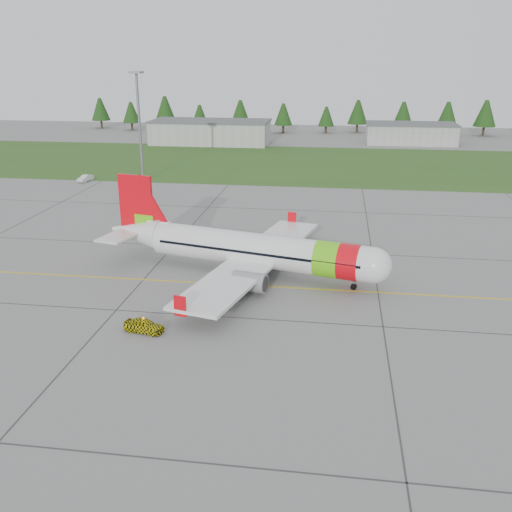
# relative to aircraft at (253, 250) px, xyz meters

# --- Properties ---
(ground) EXTENTS (320.00, 320.00, 0.00)m
(ground) POSITION_rel_aircraft_xyz_m (3.43, -11.14, -2.91)
(ground) COLOR gray
(ground) RESTS_ON ground
(aircraft) EXTENTS (32.81, 30.84, 10.10)m
(aircraft) POSITION_rel_aircraft_xyz_m (0.00, 0.00, 0.00)
(aircraft) COLOR white
(aircraft) RESTS_ON ground
(follow_me_car) EXTENTS (1.46, 1.64, 3.61)m
(follow_me_car) POSITION_rel_aircraft_xyz_m (-7.44, -15.10, -1.11)
(follow_me_car) COLOR #F9EE0D
(follow_me_car) RESTS_ON ground
(service_van) EXTENTS (1.58, 1.53, 3.89)m
(service_van) POSITION_rel_aircraft_xyz_m (-39.56, 44.99, -0.97)
(service_van) COLOR silver
(service_van) RESTS_ON ground
(grass_strip) EXTENTS (320.00, 50.00, 0.03)m
(grass_strip) POSITION_rel_aircraft_xyz_m (3.43, 70.86, -2.90)
(grass_strip) COLOR #30561E
(grass_strip) RESTS_ON ground
(taxi_guideline) EXTENTS (120.00, 0.25, 0.02)m
(taxi_guideline) POSITION_rel_aircraft_xyz_m (3.43, -3.14, -2.90)
(taxi_guideline) COLOR gold
(taxi_guideline) RESTS_ON ground
(hangar_west) EXTENTS (32.00, 14.00, 6.00)m
(hangar_west) POSITION_rel_aircraft_xyz_m (-26.57, 98.86, 0.09)
(hangar_west) COLOR #A8A8A3
(hangar_west) RESTS_ON ground
(hangar_east) EXTENTS (24.00, 12.00, 5.20)m
(hangar_east) POSITION_rel_aircraft_xyz_m (28.43, 106.86, -0.31)
(hangar_east) COLOR #A8A8A3
(hangar_east) RESTS_ON ground
(floodlight_mast) EXTENTS (0.50, 0.50, 20.00)m
(floodlight_mast) POSITION_rel_aircraft_xyz_m (-28.57, 46.86, 7.09)
(floodlight_mast) COLOR slate
(floodlight_mast) RESTS_ON ground
(treeline) EXTENTS (160.00, 8.00, 10.00)m
(treeline) POSITION_rel_aircraft_xyz_m (3.43, 126.86, 2.09)
(treeline) COLOR #1C3F14
(treeline) RESTS_ON ground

